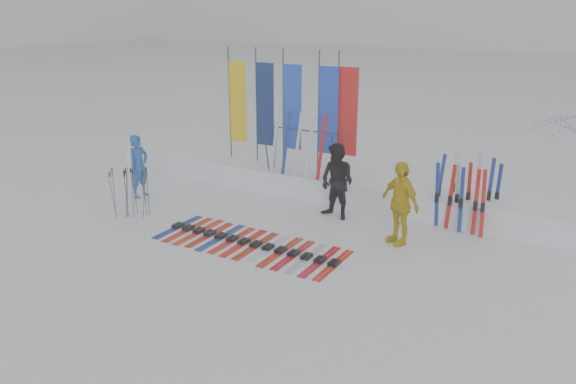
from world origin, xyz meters
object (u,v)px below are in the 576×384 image
Objects in this scene: person_blue at (139,166)px; ski_row at (250,243)px; person_yellow at (400,203)px; ski_rack at (303,145)px; person_black at (337,182)px.

person_blue is 0.40× the size of ski_row.
person_yellow is (7.02, 0.48, 0.07)m from person_blue.
person_blue is 7.03m from person_yellow.
ski_row is at bearing -80.05° from ski_rack.
ski_rack is (-1.52, 1.12, 0.47)m from person_black.
person_black is 1.00× the size of person_yellow.
person_blue is 0.92× the size of person_yellow.
person_yellow is 3.80m from ski_rack.
person_blue reaches higher than ski_row.
ski_rack is at bearing 156.41° from person_black.
person_blue is at bearing -146.89° from person_yellow.
person_blue is 0.92× the size of person_black.
person_yellow is 0.44× the size of ski_row.
person_black is 0.89× the size of ski_rack.
ski_rack reaches higher than person_black.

